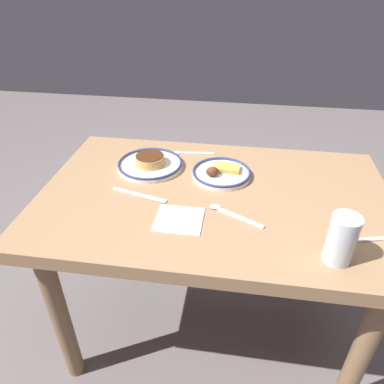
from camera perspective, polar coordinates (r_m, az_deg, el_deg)
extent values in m
plane|color=#665D5E|center=(1.79, 2.69, -20.26)|extent=(6.00, 6.00, 0.00)
cube|color=#9C7752|center=(1.29, 3.52, -1.18)|extent=(1.24, 0.78, 0.05)
cylinder|color=olive|center=(1.80, 21.00, -6.86)|extent=(0.07, 0.07, 0.69)
cylinder|color=olive|center=(1.84, -12.39, -4.00)|extent=(0.07, 0.07, 0.69)
cylinder|color=olive|center=(1.41, 25.05, -22.47)|extent=(0.07, 0.07, 0.69)
cylinder|color=olive|center=(1.47, -20.20, -17.98)|extent=(0.07, 0.07, 0.69)
cylinder|color=white|center=(1.37, 4.68, 2.82)|extent=(0.22, 0.22, 0.01)
torus|color=navy|center=(1.37, 4.70, 3.25)|extent=(0.22, 0.22, 0.01)
cube|color=gold|center=(1.38, 5.48, 3.80)|extent=(0.10, 0.07, 0.02)
ellipsoid|color=brown|center=(1.35, 3.06, 3.27)|extent=(0.04, 0.03, 0.03)
ellipsoid|color=brown|center=(1.35, 3.32, 3.34)|extent=(0.04, 0.03, 0.03)
ellipsoid|color=brown|center=(1.34, 3.23, 3.23)|extent=(0.05, 0.04, 0.04)
cylinder|color=white|center=(1.44, -6.63, 4.19)|extent=(0.26, 0.26, 0.01)
torus|color=navy|center=(1.43, -6.66, 4.61)|extent=(0.25, 0.25, 0.01)
cylinder|color=tan|center=(1.43, -6.66, 4.64)|extent=(0.12, 0.12, 0.01)
cylinder|color=tan|center=(1.43, -6.70, 5.06)|extent=(0.12, 0.12, 0.01)
cylinder|color=tan|center=(1.42, -6.73, 5.49)|extent=(0.11, 0.11, 0.01)
cylinder|color=#4C2814|center=(1.42, -6.75, 5.75)|extent=(0.11, 0.11, 0.00)
cylinder|color=silver|center=(1.05, 22.60, -6.91)|extent=(0.08, 0.08, 0.15)
cylinder|color=black|center=(1.06, 22.35, -7.82)|extent=(0.07, 0.07, 0.10)
cube|color=white|center=(1.15, -2.07, -4.38)|extent=(0.15, 0.14, 0.00)
cube|color=silver|center=(1.53, 0.34, 6.16)|extent=(0.17, 0.03, 0.01)
cube|color=silver|center=(1.54, -2.56, 6.39)|extent=(0.03, 0.01, 0.00)
cube|color=silver|center=(1.53, -2.57, 6.28)|extent=(0.03, 0.01, 0.00)
cube|color=silver|center=(1.53, -2.59, 6.18)|extent=(0.03, 0.01, 0.00)
cube|color=silver|center=(1.52, -2.61, 6.08)|extent=(0.03, 0.01, 0.00)
cube|color=silver|center=(1.28, -9.09, -0.26)|extent=(0.17, 0.06, 0.01)
cube|color=silver|center=(1.25, -5.96, -1.08)|extent=(0.09, 0.04, 0.00)
cube|color=silver|center=(1.17, 7.22, -3.90)|extent=(0.17, 0.10, 0.01)
ellipsoid|color=silver|center=(1.20, 3.73, -2.36)|extent=(0.04, 0.03, 0.01)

